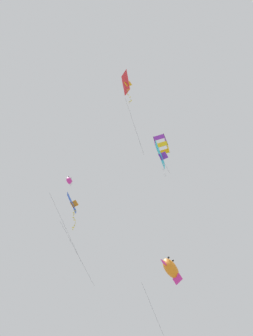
{
  "coord_description": "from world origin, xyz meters",
  "views": [
    {
      "loc": [
        16.74,
        26.65,
        4.47
      ],
      "look_at": [
        -2.92,
        1.87,
        33.76
      ],
      "focal_mm": 53.08,
      "sensor_mm": 36.0,
      "label": 1
    }
  ],
  "objects_px": {
    "kite_fish_mid_left": "(171,268)",
    "kite_delta_upper_right": "(72,204)",
    "kite_fish_near_right": "(69,181)",
    "kite_box_far_centre": "(161,145)",
    "kite_delta_near_left": "(126,83)",
    "kite_delta_low_drifter": "(161,155)"
  },
  "relations": [
    {
      "from": "kite_fish_mid_left",
      "to": "kite_delta_upper_right",
      "type": "bearing_deg",
      "value": -49.32
    },
    {
      "from": "kite_fish_near_right",
      "to": "kite_box_far_centre",
      "type": "distance_m",
      "value": 11.78
    },
    {
      "from": "kite_box_far_centre",
      "to": "kite_delta_near_left",
      "type": "bearing_deg",
      "value": -11.8
    },
    {
      "from": "kite_fish_mid_left",
      "to": "kite_fish_near_right",
      "type": "height_order",
      "value": "kite_fish_near_right"
    },
    {
      "from": "kite_delta_low_drifter",
      "to": "kite_fish_mid_left",
      "type": "height_order",
      "value": "kite_delta_low_drifter"
    },
    {
      "from": "kite_delta_low_drifter",
      "to": "kite_box_far_centre",
      "type": "xyz_separation_m",
      "value": [
        -4.98,
        -5.0,
        8.36
      ]
    },
    {
      "from": "kite_fish_near_right",
      "to": "kite_box_far_centre",
      "type": "relative_size",
      "value": 1.67
    },
    {
      "from": "kite_fish_near_right",
      "to": "kite_box_far_centre",
      "type": "xyz_separation_m",
      "value": [
        -8.54,
        3.41,
        7.36
      ]
    },
    {
      "from": "kite_delta_upper_right",
      "to": "kite_fish_mid_left",
      "type": "relative_size",
      "value": 0.83
    },
    {
      "from": "kite_fish_mid_left",
      "to": "kite_delta_low_drifter",
      "type": "bearing_deg",
      "value": 30.11
    },
    {
      "from": "kite_delta_upper_right",
      "to": "kite_delta_low_drifter",
      "type": "height_order",
      "value": "kite_delta_low_drifter"
    },
    {
      "from": "kite_fish_mid_left",
      "to": "kite_box_far_centre",
      "type": "relative_size",
      "value": 1.89
    },
    {
      "from": "kite_delta_near_left",
      "to": "kite_fish_near_right",
      "type": "distance_m",
      "value": 10.27
    },
    {
      "from": "kite_fish_mid_left",
      "to": "kite_box_far_centre",
      "type": "bearing_deg",
      "value": -144.39
    },
    {
      "from": "kite_delta_upper_right",
      "to": "kite_delta_near_left",
      "type": "distance_m",
      "value": 12.54
    },
    {
      "from": "kite_delta_low_drifter",
      "to": "kite_fish_mid_left",
      "type": "relative_size",
      "value": 0.36
    },
    {
      "from": "kite_delta_low_drifter",
      "to": "kite_fish_mid_left",
      "type": "xyz_separation_m",
      "value": [
        -1.53,
        -1.34,
        -9.53
      ]
    },
    {
      "from": "kite_delta_upper_right",
      "to": "kite_fish_mid_left",
      "type": "height_order",
      "value": "kite_delta_upper_right"
    },
    {
      "from": "kite_delta_low_drifter",
      "to": "kite_box_far_centre",
      "type": "bearing_deg",
      "value": -171.87
    },
    {
      "from": "kite_delta_low_drifter",
      "to": "kite_fish_mid_left",
      "type": "distance_m",
      "value": 9.74
    },
    {
      "from": "kite_fish_mid_left",
      "to": "kite_delta_near_left",
      "type": "relative_size",
      "value": 0.95
    },
    {
      "from": "kite_delta_low_drifter",
      "to": "kite_fish_near_right",
      "type": "xyz_separation_m",
      "value": [
        3.56,
        -8.41,
        1.0
      ]
    }
  ]
}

